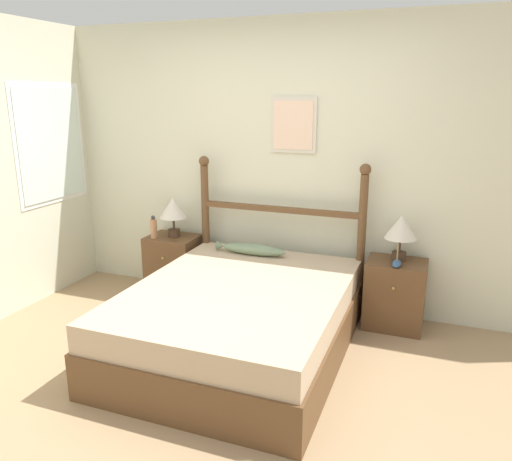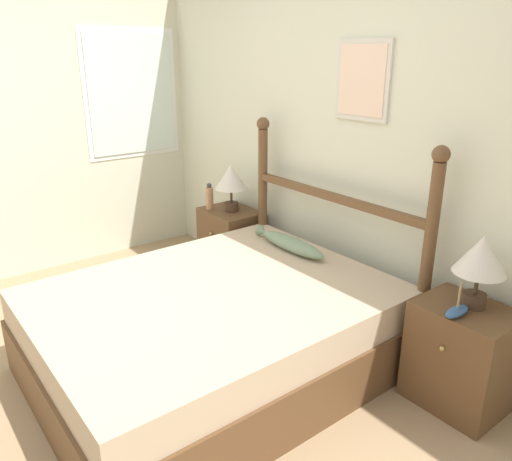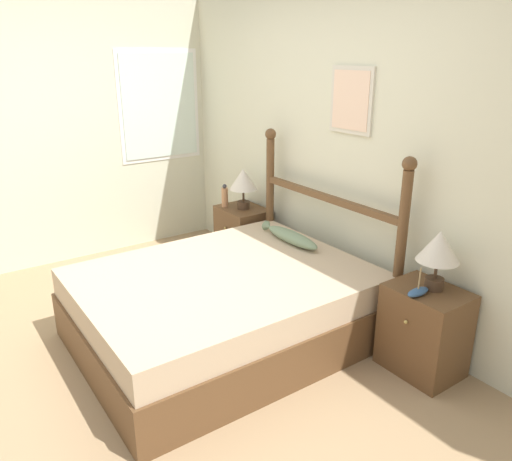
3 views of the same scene
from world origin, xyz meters
name	(u,v)px [view 1 (image 1 of 3)]	position (x,y,z in m)	size (l,w,h in m)	color
ground_plane	(194,393)	(0.00, 0.00, 0.00)	(16.00, 16.00, 0.00)	#9E7F5B
wall_back	(278,166)	(0.00, 1.73, 1.28)	(6.40, 0.08, 2.55)	beige
bed	(239,320)	(0.07, 0.62, 0.26)	(1.55, 1.98, 0.53)	brown
headboard	(279,226)	(0.07, 1.57, 0.76)	(1.57, 0.10, 1.36)	brown
nightstand_left	(174,265)	(-0.99, 1.48, 0.29)	(0.48, 0.40, 0.58)	brown
nightstand_right	(395,294)	(1.12, 1.48, 0.29)	(0.48, 0.40, 0.58)	brown
table_lamp_left	(173,209)	(-0.96, 1.48, 0.85)	(0.26, 0.26, 0.39)	#422D1E
table_lamp_right	(401,229)	(1.13, 1.52, 0.85)	(0.26, 0.26, 0.39)	#422D1E
bottle	(154,228)	(-1.12, 1.37, 0.68)	(0.06, 0.06, 0.22)	tan
model_boat	(397,263)	(1.13, 1.36, 0.60)	(0.07, 0.18, 0.18)	#335684
fish_pillow	(252,249)	(-0.12, 1.37, 0.58)	(0.65, 0.13, 0.10)	gray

